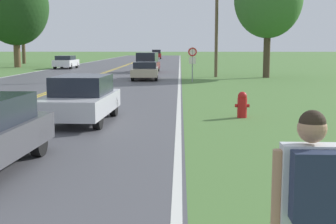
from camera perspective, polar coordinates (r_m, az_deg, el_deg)
name	(u,v)px	position (r m, az deg, el deg)	size (l,w,h in m)	color
hitchhiker_person	(311,196)	(4.04, 16.98, -9.81)	(0.62, 0.44, 1.82)	#38476B
fire_hydrant	(242,104)	(15.52, 9.03, 0.92)	(0.47, 0.31, 0.86)	red
traffic_sign	(192,56)	(30.58, 3.00, 6.82)	(0.60, 0.10, 2.26)	gray
utility_pole_midground	(217,14)	(36.02, 5.95, 11.79)	(1.80, 0.24, 9.13)	brown
tree_left_verge	(22,16)	(66.27, -17.35, 11.12)	(4.71, 4.71, 9.06)	brown
tree_mid_treeline	(15,7)	(54.89, -18.15, 12.07)	(7.26, 7.26, 10.77)	brown
car_silver_sedan_approaching	(82,98)	(14.66, -10.47, 1.66)	(1.89, 4.11, 1.43)	black
car_champagne_sedan_mid_far	(145,70)	(33.06, -2.80, 5.13)	(1.94, 4.76, 1.24)	black
car_maroon_van_receding	(147,62)	(42.16, -2.52, 6.10)	(2.06, 4.93, 1.77)	black
car_white_sedan_distant	(66,62)	(50.13, -12.34, 5.99)	(1.97, 3.99, 1.35)	black
car_red_sedan_horizon	(156,54)	(87.23, -1.42, 7.05)	(1.94, 3.98, 1.69)	black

